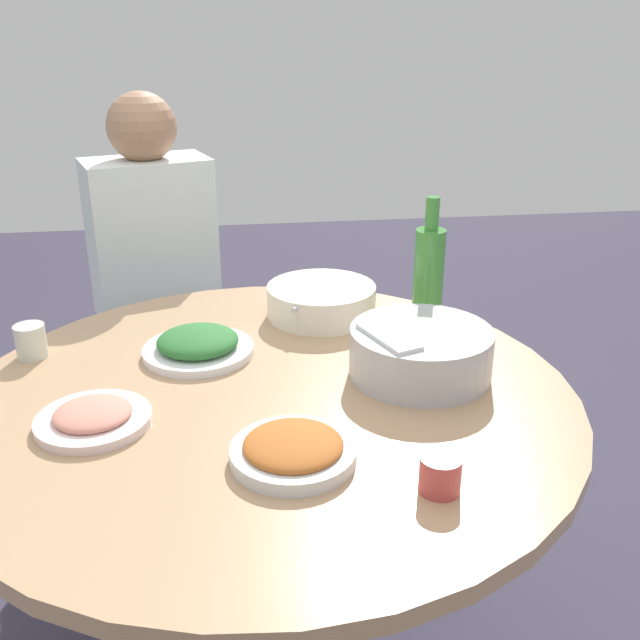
{
  "coord_description": "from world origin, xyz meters",
  "views": [
    {
      "loc": [
        -1.21,
        0.06,
        1.4
      ],
      "look_at": [
        0.1,
        -0.11,
        0.85
      ],
      "focal_mm": 40.42,
      "sensor_mm": 36.0,
      "label": 1
    }
  ],
  "objects": [
    {
      "name": "dish_shrimp",
      "position": [
        -0.08,
        0.31,
        0.76
      ],
      "size": [
        0.2,
        0.2,
        0.04
      ],
      "color": "silver",
      "rests_on": "round_dining_table"
    },
    {
      "name": "rice_bowl",
      "position": [
        0.03,
        -0.3,
        0.8
      ],
      "size": [
        0.28,
        0.28,
        0.11
      ],
      "color": "#B2B5BA",
      "rests_on": "round_dining_table"
    },
    {
      "name": "diner_left",
      "position": [
        0.84,
        0.27,
        0.78
      ],
      "size": [
        0.42,
        0.41,
        0.76
      ],
      "color": "#2D333D",
      "rests_on": "stool_for_diner_left"
    },
    {
      "name": "stool_for_diner_left",
      "position": [
        0.84,
        0.27,
        0.23
      ],
      "size": [
        0.37,
        0.37,
        0.46
      ],
      "primitive_type": "cylinder",
      "color": "brown",
      "rests_on": "ground"
    },
    {
      "name": "dish_greens",
      "position": [
        0.18,
        0.13,
        0.77
      ],
      "size": [
        0.23,
        0.23,
        0.05
      ],
      "color": "white",
      "rests_on": "round_dining_table"
    },
    {
      "name": "round_dining_table",
      "position": [
        0.0,
        0.0,
        0.63
      ],
      "size": [
        1.17,
        1.17,
        0.75
      ],
      "color": "#99999E",
      "rests_on": "ground"
    },
    {
      "name": "tea_cup_near",
      "position": [
        -0.34,
        -0.23,
        0.78
      ],
      "size": [
        0.06,
        0.06,
        0.06
      ],
      "primitive_type": "cylinder",
      "color": "#BE4645",
      "rests_on": "round_dining_table"
    },
    {
      "name": "soup_bowl",
      "position": [
        0.36,
        -0.15,
        0.78
      ],
      "size": [
        0.26,
        0.26,
        0.07
      ],
      "color": "white",
      "rests_on": "round_dining_table"
    },
    {
      "name": "dish_stirfry",
      "position": [
        -0.23,
        -0.03,
        0.77
      ],
      "size": [
        0.2,
        0.2,
        0.04
      ],
      "color": "silver",
      "rests_on": "round_dining_table"
    },
    {
      "name": "tea_cup_far",
      "position": [
        0.22,
        0.47,
        0.78
      ],
      "size": [
        0.06,
        0.06,
        0.07
      ],
      "primitive_type": "cylinder",
      "color": "silver",
      "rests_on": "round_dining_table"
    },
    {
      "name": "green_bottle",
      "position": [
        0.31,
        -0.4,
        0.86
      ],
      "size": [
        0.07,
        0.07,
        0.29
      ],
      "color": "#3F8C38",
      "rests_on": "round_dining_table"
    }
  ]
}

